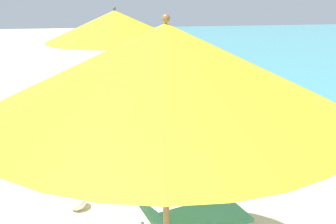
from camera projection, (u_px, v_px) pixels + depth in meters
The scene contains 7 objects.
umbrella_second at pixel (166, 66), 2.38m from camera, with size 2.54×2.54×2.71m.
lounger_second_shoreside at pixel (191, 218), 4.14m from camera, with size 1.45×0.90×0.60m.
umbrella_farthest at pixel (115, 26), 6.04m from camera, with size 2.43×2.43×2.69m.
lounger_farthest_shoreside at pixel (148, 115), 7.69m from camera, with size 1.28×0.77×0.67m.
lounger_farthest_inland at pixel (172, 153), 5.82m from camera, with size 1.55×0.66×0.62m.
person_walking_far at pixel (178, 52), 11.72m from camera, with size 0.29×0.40×1.79m.
beach_ball at pixel (77, 201), 4.77m from camera, with size 0.25×0.25×0.25m, color white.
Camera 1 is at (-0.92, 1.46, 2.79)m, focal length 36.64 mm.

